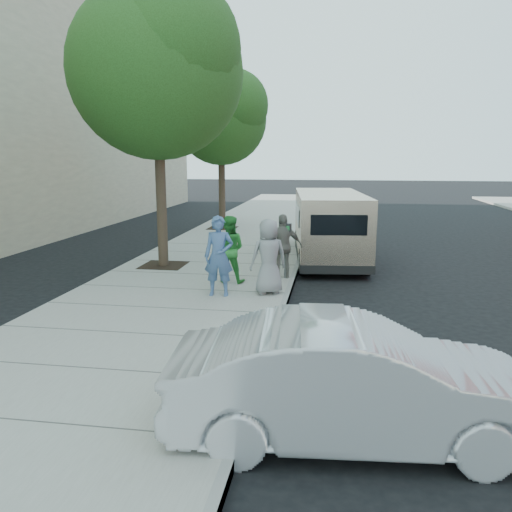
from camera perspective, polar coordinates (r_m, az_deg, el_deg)
name	(u,v)px	position (r m, az deg, el deg)	size (l,w,h in m)	color
ground	(225,297)	(11.57, -3.59, -4.67)	(120.00, 120.00, 0.00)	black
sidewalk	(183,292)	(11.80, -8.35, -4.08)	(5.00, 60.00, 0.15)	gray
curb_face	(287,296)	(11.33, 3.56, -4.62)	(0.12, 60.00, 0.16)	gray
tree_near	(158,65)	(14.26, -11.14, 20.66)	(4.62, 4.60, 7.53)	black
tree_far	(222,115)	(21.44, -3.90, 15.83)	(3.92, 3.80, 6.49)	black
parking_meter	(285,238)	(12.52, 3.38, 2.01)	(0.30, 0.18, 1.40)	gray
van	(329,225)	(15.48, 8.31, 3.50)	(2.43, 5.81, 2.10)	beige
sedan	(355,382)	(5.87, 11.30, -13.97)	(1.47, 4.21, 1.39)	silver
person_officer	(219,256)	(10.96, -4.26, -0.01)	(0.65, 0.42, 1.77)	#466595
person_green_shirt	(229,249)	(12.12, -3.13, 0.78)	(0.80, 0.62, 1.64)	green
person_gray_shirt	(269,257)	(11.09, 1.45, -0.06)	(0.82, 0.54, 1.69)	gray
person_striped_polo	(283,246)	(12.56, 3.14, 1.12)	(0.95, 0.40, 1.62)	gray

